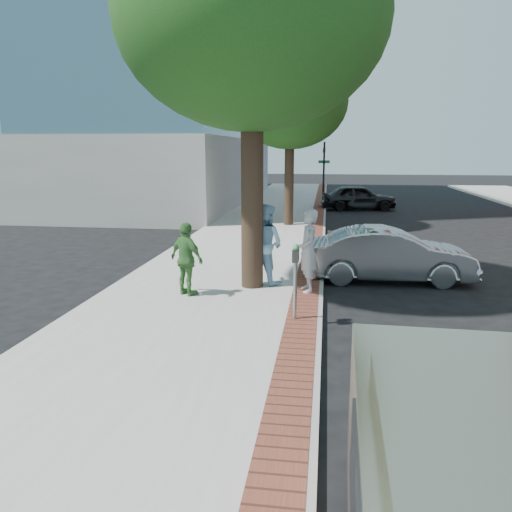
% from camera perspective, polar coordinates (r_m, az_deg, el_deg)
% --- Properties ---
extents(ground, '(120.00, 120.00, 0.00)m').
position_cam_1_polar(ground, '(10.22, 1.35, -7.20)').
color(ground, black).
rests_on(ground, ground).
extents(sidewalk, '(5.00, 60.00, 0.15)m').
position_cam_1_polar(sidewalk, '(18.07, -0.41, 1.60)').
color(sidewalk, '#9E9991').
rests_on(sidewalk, ground).
extents(brick_strip, '(0.60, 60.00, 0.01)m').
position_cam_1_polar(brick_strip, '(17.87, 6.59, 1.66)').
color(brick_strip, brown).
rests_on(brick_strip, sidewalk).
extents(curb, '(0.10, 60.00, 0.15)m').
position_cam_1_polar(curb, '(17.88, 7.70, 1.38)').
color(curb, gray).
rests_on(curb, ground).
extents(office_tower, '(18.00, 22.00, 24.00)m').
position_cam_1_polar(office_tower, '(35.64, -17.31, 25.64)').
color(office_tower, slate).
rests_on(office_tower, ground).
extents(office_base, '(18.20, 22.20, 4.00)m').
position_cam_1_polar(office_base, '(34.61, -16.26, 9.39)').
color(office_base, gray).
rests_on(office_base, ground).
extents(signal_near, '(0.70, 0.15, 3.80)m').
position_cam_1_polar(signal_near, '(31.60, 7.76, 9.99)').
color(signal_near, black).
rests_on(signal_near, ground).
extents(tree_near, '(6.00, 6.00, 8.51)m').
position_cam_1_polar(tree_near, '(11.93, -0.48, 25.67)').
color(tree_near, black).
rests_on(tree_near, sidewalk).
extents(tree_far, '(4.80, 4.80, 7.14)m').
position_cam_1_polar(tree_far, '(21.72, 3.92, 17.18)').
color(tree_far, black).
rests_on(tree_far, sidewalk).
extents(parking_meter, '(0.12, 0.32, 1.47)m').
position_cam_1_polar(parking_meter, '(9.49, 4.54, -1.17)').
color(parking_meter, gray).
rests_on(parking_meter, sidewalk).
extents(person_gray, '(0.62, 0.79, 1.91)m').
position_cam_1_polar(person_gray, '(11.43, 5.99, 0.58)').
color(person_gray, '#ADACB2').
rests_on(person_gray, sidewalk).
extents(person_officer, '(1.19, 1.13, 1.94)m').
position_cam_1_polar(person_officer, '(12.13, 1.08, 1.40)').
color(person_officer, '#91C0E1').
rests_on(person_officer, sidewalk).
extents(person_green, '(1.03, 0.86, 1.65)m').
position_cam_1_polar(person_green, '(11.22, -7.92, -0.36)').
color(person_green, '#427D39').
rests_on(person_green, sidewalk).
extents(sedan_silver, '(4.28, 1.64, 1.39)m').
position_cam_1_polar(sedan_silver, '(13.36, 15.00, 0.12)').
color(sedan_silver, '#A5A9AC').
rests_on(sedan_silver, ground).
extents(bg_car, '(4.34, 2.20, 1.42)m').
position_cam_1_polar(bg_car, '(28.87, 11.63, 6.59)').
color(bg_car, black).
rests_on(bg_car, ground).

